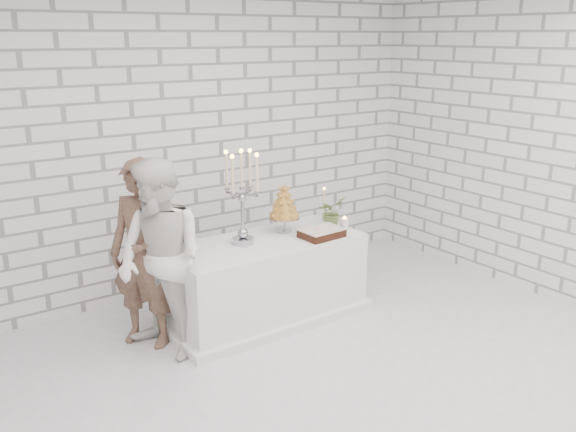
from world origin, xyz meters
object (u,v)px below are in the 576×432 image
(groom, at_px, (143,254))
(bride, at_px, (161,260))
(croquembouche, at_px, (284,208))
(cake_table, at_px, (265,279))
(candelabra, at_px, (242,197))

(groom, height_order, bride, bride)
(croquembouche, bearing_deg, cake_table, -158.53)
(groom, xyz_separation_m, croquembouche, (1.40, -0.05, 0.18))
(cake_table, relative_size, bride, 1.10)
(candelabra, height_order, croquembouche, candelabra)
(bride, relative_size, croquembouche, 3.50)
(groom, relative_size, candelabra, 1.87)
(groom, bearing_deg, bride, -29.10)
(cake_table, relative_size, candelabra, 2.09)
(cake_table, distance_m, bride, 1.15)
(groom, relative_size, croquembouche, 3.43)
(cake_table, xyz_separation_m, croquembouche, (0.30, 0.12, 0.61))
(cake_table, distance_m, groom, 1.19)
(groom, distance_m, bride, 0.27)
(cake_table, relative_size, croquembouche, 3.84)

